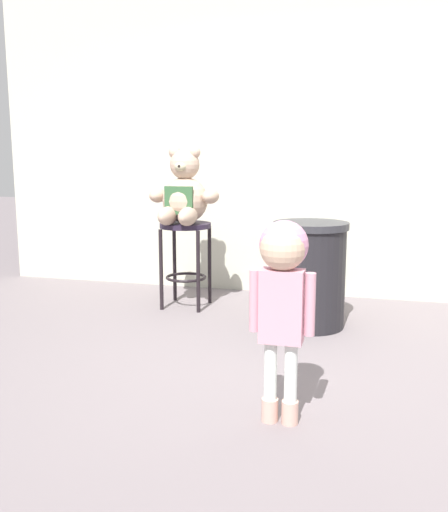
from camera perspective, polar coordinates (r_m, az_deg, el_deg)
The scene contains 6 objects.
ground_plane at distance 3.48m, azimuth 6.70°, elevation -11.30°, with size 24.00×24.00×0.00m, color slate.
building_wall at distance 5.35m, azimuth 10.64°, elevation 17.29°, with size 6.36×0.30×3.91m, color beige.
bar_stool_with_teddy at distance 4.76m, azimuth -3.86°, elevation 1.02°, with size 0.43×0.43×0.71m.
teddy_bear at distance 4.69m, azimuth -4.04°, elevation 6.09°, with size 0.59×0.53×0.62m.
child_walking at distance 2.64m, azimuth 5.90°, elevation -2.22°, with size 0.31×0.25×0.97m.
trash_bin at distance 4.26m, azimuth 8.58°, elevation -1.83°, with size 0.55×0.55×0.78m.
Camera 1 is at (0.46, -3.21, 1.26)m, focal length 39.95 mm.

